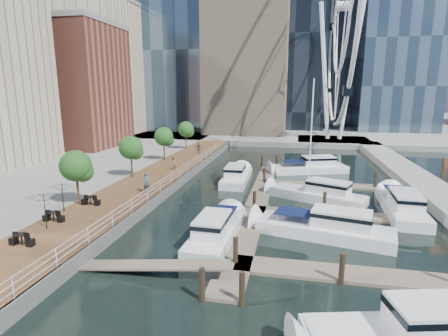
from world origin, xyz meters
The scene contains 18 objects.
ground centered at (0.00, 0.00, 0.00)m, with size 520.00×520.00×0.00m, color black.
boardwalk centered at (-9.00, 15.00, 0.50)m, with size 6.00×60.00×1.00m, color brown.
seawall centered at (-6.00, 15.00, 0.50)m, with size 0.25×60.00×1.00m, color #595954.
land_far centered at (0.00, 102.00, 0.50)m, with size 200.00×114.00×1.00m, color gray.
breakwater centered at (20.00, 20.00, 0.50)m, with size 4.00×60.00×1.00m, color gray.
pier centered at (14.00, 52.00, 0.50)m, with size 14.00×12.00×1.00m, color gray.
railing centered at (-6.10, 15.00, 1.52)m, with size 0.10×60.00×1.05m, color white, non-canonical shape.
floating_docks centered at (7.97, 9.98, 0.49)m, with size 16.00×34.00×2.60m.
midrise_condos centered at (-33.57, 26.82, 13.42)m, with size 19.00×67.00×28.00m.
ferris_wheel centered at (14.00, 52.00, 25.92)m, with size 5.80×45.60×47.80m.
street_trees centered at (-11.40, 14.00, 4.29)m, with size 2.60×42.60×4.60m.
cafe_tables centered at (-10.40, -2.00, 1.37)m, with size 2.50×13.70×0.74m.
yacht_foreground centered at (8.57, 3.49, 0.00)m, with size 2.80×10.47×2.15m, color white, non-canonical shape.
pedestrian_near centered at (-7.17, 8.37, 1.96)m, with size 0.70×0.46×1.92m, color #464F5E.
pedestrian_mid centered at (-8.15, 18.38, 1.79)m, with size 0.77×0.60×1.58m, color #896F5F.
pedestrian_far centered at (-8.01, 29.67, 1.85)m, with size 0.99×0.41×1.69m, color #383F46.
moored_yachts centered at (8.04, 11.18, 0.00)m, with size 18.87×37.86×11.50m.
cafe_seating centered at (-10.78, -2.16, 2.21)m, with size 4.70×12.65×2.59m.
Camera 1 is at (6.16, -21.17, 10.23)m, focal length 28.00 mm.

